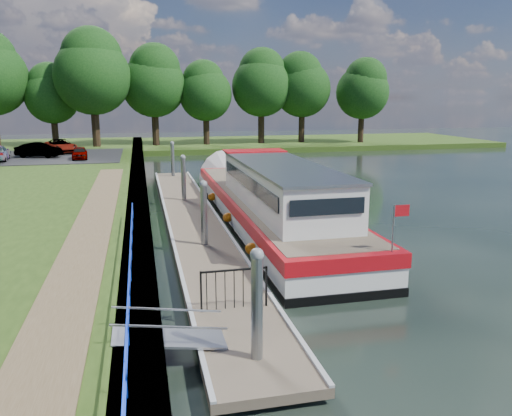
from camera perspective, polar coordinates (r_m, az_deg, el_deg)
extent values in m
plane|color=black|center=(12.19, -0.47, -17.26)|extent=(160.00, 160.00, 0.00)
cube|color=#473D2D|center=(25.95, -13.33, -0.44)|extent=(1.10, 90.00, 0.78)
cube|color=#284112|center=(64.20, -0.18, 7.38)|extent=(60.00, 18.00, 0.60)
cube|color=brown|center=(19.18, -18.90, -4.08)|extent=(1.60, 40.00, 0.05)
cube|color=black|center=(49.38, -23.28, 5.40)|extent=(14.00, 12.00, 0.06)
cube|color=#0C2DBF|center=(14.10, -14.29, -6.84)|extent=(0.04, 18.00, 0.04)
cube|color=#0C2DBF|center=(14.21, -14.21, -8.17)|extent=(0.03, 18.00, 0.03)
cylinder|color=#0C2DBF|center=(9.68, -14.63, -18.47)|extent=(0.04, 0.04, 0.72)
cylinder|color=#0C2DBF|center=(11.44, -14.42, -13.36)|extent=(0.04, 0.04, 0.72)
cylinder|color=#0C2DBF|center=(13.28, -14.27, -9.64)|extent=(0.04, 0.04, 0.72)
cylinder|color=#0C2DBF|center=(15.15, -14.16, -6.82)|extent=(0.04, 0.04, 0.72)
cylinder|color=#0C2DBF|center=(17.05, -14.08, -4.63)|extent=(0.04, 0.04, 0.72)
cylinder|color=#0C2DBF|center=(18.98, -14.01, -2.89)|extent=(0.04, 0.04, 0.72)
cylinder|color=#0C2DBF|center=(20.92, -13.95, -1.46)|extent=(0.04, 0.04, 0.72)
cylinder|color=#0C2DBF|center=(22.86, -13.91, -0.28)|extent=(0.04, 0.04, 0.72)
cube|color=brown|center=(24.14, -7.25, -1.42)|extent=(2.50, 30.00, 0.24)
cube|color=#9EA0A3|center=(13.02, -1.46, -14.94)|extent=(2.30, 5.00, 0.30)
cube|color=#9EA0A3|center=(20.37, -6.04, -4.70)|extent=(2.30, 5.00, 0.30)
cube|color=#9EA0A3|center=(28.07, -8.09, 0.04)|extent=(2.30, 5.00, 0.30)
cube|color=#9EA0A3|center=(35.90, -9.25, 2.73)|extent=(2.30, 5.00, 0.30)
cube|color=#9EA0A3|center=(24.25, -4.46, -0.93)|extent=(0.12, 30.00, 0.06)
cube|color=#9EA0A3|center=(24.02, -10.08, -1.22)|extent=(0.12, 30.00, 0.06)
cylinder|color=gray|center=(11.24, 0.10, -13.63)|extent=(0.26, 0.26, 3.40)
sphere|color=gray|center=(10.60, 0.10, -5.35)|extent=(0.30, 0.30, 0.30)
cylinder|color=gray|center=(19.60, -5.93, -2.19)|extent=(0.26, 0.26, 3.40)
sphere|color=gray|center=(19.24, -6.04, 2.71)|extent=(0.30, 0.30, 0.30)
cylinder|color=gray|center=(28.36, -8.25, 2.33)|extent=(0.26, 0.26, 3.40)
sphere|color=gray|center=(28.11, -8.36, 5.74)|extent=(0.30, 0.30, 0.30)
cylinder|color=gray|center=(37.23, -9.47, 4.70)|extent=(0.26, 0.26, 3.40)
sphere|color=gray|center=(37.04, -9.57, 7.31)|extent=(0.30, 0.30, 0.30)
cube|color=#A5A8AD|center=(12.13, -9.85, -14.40)|extent=(2.58, 1.00, 0.43)
cube|color=#A5A8AD|center=(11.48, -9.80, -13.25)|extent=(2.58, 0.04, 0.41)
cube|color=#A5A8AD|center=(12.35, -10.08, -11.34)|extent=(2.58, 0.04, 0.41)
cube|color=black|center=(13.59, -6.30, -9.49)|extent=(0.05, 0.05, 1.15)
cube|color=black|center=(13.89, 1.18, -8.91)|extent=(0.05, 0.05, 1.15)
cube|color=black|center=(13.52, -2.54, -7.09)|extent=(1.85, 0.05, 0.05)
cube|color=black|center=(13.60, -5.66, -9.45)|extent=(0.02, 0.02, 1.10)
cube|color=black|center=(13.63, -4.61, -9.37)|extent=(0.02, 0.02, 1.10)
cube|color=black|center=(13.67, -3.56, -9.30)|extent=(0.02, 0.02, 1.10)
cube|color=black|center=(13.71, -2.51, -9.22)|extent=(0.02, 0.02, 1.10)
cube|color=black|center=(13.75, -1.48, -9.14)|extent=(0.02, 0.02, 1.10)
cube|color=black|center=(13.80, -0.45, -9.05)|extent=(0.02, 0.02, 1.10)
cube|color=black|center=(13.85, 0.57, -8.97)|extent=(0.02, 0.02, 1.10)
cube|color=black|center=(24.55, 1.22, -1.71)|extent=(4.00, 20.00, 0.55)
cube|color=silver|center=(24.41, 1.23, -0.35)|extent=(3.96, 19.90, 0.65)
cube|color=#AD0C13|center=(24.29, 1.24, 0.94)|extent=(4.04, 20.00, 0.48)
cube|color=brown|center=(24.25, 1.24, 1.50)|extent=(3.68, 19.20, 0.04)
cone|color=silver|center=(34.41, -3.06, 3.30)|extent=(4.00, 1.50, 4.00)
cube|color=silver|center=(21.71, 2.88, 2.55)|extent=(3.00, 11.00, 1.75)
cube|color=gray|center=(21.57, 2.91, 4.95)|extent=(3.10, 11.20, 0.10)
cube|color=black|center=(21.31, -1.05, 3.05)|extent=(0.04, 10.00, 0.55)
cube|color=black|center=(22.13, 6.68, 3.32)|extent=(0.04, 10.00, 0.55)
cube|color=black|center=(26.99, -0.36, 5.06)|extent=(2.60, 0.04, 0.55)
cube|color=black|center=(16.50, 8.19, 0.13)|extent=(2.60, 0.04, 0.55)
cube|color=#AD0C13|center=(26.57, -0.19, 6.57)|extent=(3.20, 1.60, 0.06)
cylinder|color=gray|center=(15.76, 15.41, -2.28)|extent=(0.05, 0.05, 1.50)
cube|color=#AD0C13|center=(15.75, 16.33, -0.29)|extent=(0.50, 0.02, 0.35)
sphere|color=#CC650B|center=(18.29, -0.57, -4.67)|extent=(0.44, 0.44, 0.44)
sphere|color=#CC650B|center=(23.02, -3.27, -1.08)|extent=(0.44, 0.44, 0.44)
sphere|color=#CC650B|center=(27.85, -5.05, 1.28)|extent=(0.44, 0.44, 0.44)
imported|color=#594C47|center=(17.03, 3.27, -0.23)|extent=(0.61, 0.74, 1.72)
cylinder|color=#332316|center=(61.02, -21.97, 7.95)|extent=(0.70, 0.70, 3.10)
sphere|color=#10330F|center=(60.89, -22.28, 11.66)|extent=(5.85, 5.85, 5.85)
sphere|color=#10330F|center=(61.10, -22.53, 13.02)|extent=(4.65, 4.65, 4.65)
cylinder|color=#332316|center=(57.96, -17.83, 8.66)|extent=(0.84, 0.84, 4.29)
sphere|color=#10330F|center=(57.91, -18.20, 14.07)|extent=(8.10, 8.10, 8.10)
sphere|color=#10330F|center=(58.16, -18.28, 16.06)|extent=(6.44, 6.44, 6.44)
cylinder|color=#332316|center=(59.82, -11.41, 8.89)|extent=(0.79, 0.79, 3.83)
sphere|color=#10330F|center=(59.73, -11.61, 13.58)|extent=(7.24, 7.24, 7.24)
sphere|color=#10330F|center=(59.58, -11.50, 15.33)|extent=(5.75, 5.75, 5.75)
cylinder|color=#332316|center=(60.05, -5.69, 8.81)|extent=(0.72, 0.72, 3.26)
sphere|color=#10330F|center=(59.93, -5.78, 12.78)|extent=(6.16, 6.16, 6.16)
sphere|color=#10330F|center=(60.18, -6.03, 14.24)|extent=(4.89, 4.89, 4.89)
cylinder|color=#332316|center=(61.56, 0.60, 9.20)|extent=(0.78, 0.78, 3.77)
sphere|color=#10330F|center=(61.47, 0.61, 13.69)|extent=(7.13, 7.13, 7.13)
sphere|color=#10330F|center=(61.79, 0.68, 15.33)|extent=(5.66, 5.66, 5.66)
cylinder|color=#332316|center=(63.00, 5.23, 9.16)|extent=(0.77, 0.77, 3.65)
sphere|color=#10330F|center=(62.91, 5.31, 13.41)|extent=(6.89, 6.89, 6.89)
sphere|color=#10330F|center=(62.86, 5.02, 14.98)|extent=(5.47, 5.47, 5.47)
cylinder|color=#332316|center=(63.88, 11.89, 8.89)|extent=(0.74, 0.74, 3.41)
sphere|color=#10330F|center=(63.77, 12.07, 12.79)|extent=(6.43, 6.43, 6.43)
sphere|color=#10330F|center=(63.70, 12.42, 14.23)|extent=(5.11, 5.11, 5.11)
imported|color=#999999|center=(46.05, -19.51, 5.97)|extent=(1.51, 3.22, 1.07)
imported|color=#999999|center=(48.68, -23.58, 6.09)|extent=(4.15, 2.54, 1.29)
imported|color=#999999|center=(51.88, -21.41, 6.61)|extent=(3.83, 5.12, 1.29)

